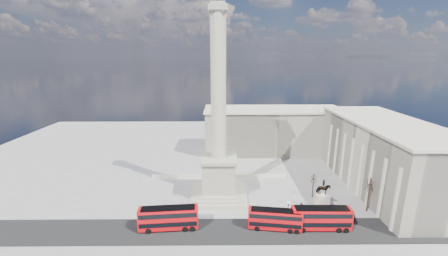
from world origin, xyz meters
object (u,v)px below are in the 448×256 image
victorian_lamp (288,212)px  pedestrian_walking (280,214)px  nelsons_column (219,149)px  red_bus_b (275,219)px  equestrian_statue (322,200)px  pedestrian_crossing (302,206)px  red_bus_c (321,218)px  pedestrian_standing (354,217)px  red_bus_a (169,218)px

victorian_lamp → pedestrian_walking: 4.68m
nelsons_column → red_bus_b: (11.85, -14.34, -10.58)m
equestrian_statue → pedestrian_crossing: 4.92m
pedestrian_crossing → nelsons_column: bearing=41.4°
victorian_lamp → pedestrian_walking: bearing=100.2°
red_bus_b → equestrian_statue: (12.30, 7.12, 0.38)m
pedestrian_crossing → victorian_lamp: bearing=114.4°
red_bus_c → nelsons_column: bearing=146.8°
pedestrian_walking → pedestrian_standing: size_ratio=0.91×
red_bus_a → pedestrian_crossing: (29.82, 7.18, -1.64)m
red_bus_c → victorian_lamp: (-6.88, 0.74, 0.96)m
nelsons_column → pedestrian_walking: bearing=-35.7°
nelsons_column → red_bus_b: 21.40m
pedestrian_standing → pedestrian_crossing: 11.19m
red_bus_a → pedestrian_standing: (40.03, 2.61, -1.73)m
victorian_lamp → pedestrian_standing: 15.60m
nelsons_column → pedestrian_walking: size_ratio=31.63×
red_bus_a → equestrian_statue: size_ratio=1.57×
nelsons_column → red_bus_a: (-10.26, -14.11, -10.32)m
red_bus_b → red_bus_c: red_bus_c is taller
red_bus_c → equestrian_statue: (2.71, 7.21, 0.13)m
equestrian_statue → pedestrian_standing: size_ratio=4.56×
red_bus_a → pedestrian_walking: bearing=5.0°
red_bus_c → victorian_lamp: 6.99m
nelsons_column → pedestrian_crossing: size_ratio=26.08×
pedestrian_crossing → red_bus_a: bearing=74.4°
victorian_lamp → pedestrian_standing: bearing=8.2°
pedestrian_standing → pedestrian_crossing: (-10.21, 4.57, 0.09)m
pedestrian_standing → equestrian_statue: bearing=-40.1°
nelsons_column → red_bus_a: 20.27m
nelsons_column → pedestrian_crossing: bearing=-19.5°
nelsons_column → victorian_lamp: nelsons_column is taller
victorian_lamp → pedestrian_crossing: size_ratio=3.15×
red_bus_b → pedestrian_standing: bearing=16.8°
red_bus_c → pedestrian_crossing: size_ratio=6.38×
red_bus_a → red_bus_c: (31.70, -0.32, -0.01)m
red_bus_c → red_bus_b: bearing=-179.8°
red_bus_c → pedestrian_walking: bearing=150.2°
red_bus_c → red_bus_a: bearing=-179.8°
red_bus_a → equestrian_statue: bearing=6.6°
victorian_lamp → red_bus_a: bearing=-179.0°
pedestrian_crossing → red_bus_c: bearing=165.0°
red_bus_b → equestrian_statue: equestrian_statue is taller
victorian_lamp → equestrian_statue: 11.60m
red_bus_a → equestrian_statue: equestrian_statue is taller
pedestrian_walking → pedestrian_standing: (15.88, -1.53, 0.07)m
nelsons_column → pedestrian_walking: 20.96m
pedestrian_walking → red_bus_c: bearing=-29.1°
victorian_lamp → pedestrian_standing: size_ratio=3.49×
red_bus_c → pedestrian_crossing: 7.90m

